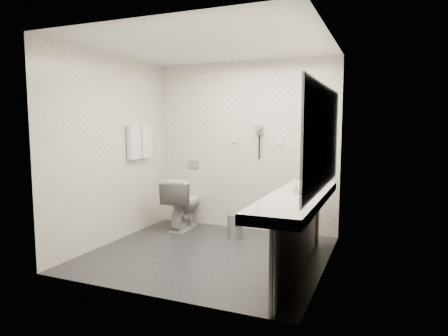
% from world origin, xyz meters
% --- Properties ---
extents(floor, '(2.80, 2.80, 0.00)m').
position_xyz_m(floor, '(0.00, 0.00, 0.00)').
color(floor, '#252429').
rests_on(floor, ground).
extents(ceiling, '(2.80, 2.80, 0.00)m').
position_xyz_m(ceiling, '(0.00, 0.00, 2.50)').
color(ceiling, silver).
rests_on(ceiling, wall_back).
extents(wall_back, '(2.80, 0.00, 2.80)m').
position_xyz_m(wall_back, '(0.00, 1.30, 1.25)').
color(wall_back, silver).
rests_on(wall_back, floor).
extents(wall_front, '(2.80, 0.00, 2.80)m').
position_xyz_m(wall_front, '(0.00, -1.30, 1.25)').
color(wall_front, silver).
rests_on(wall_front, floor).
extents(wall_left, '(0.00, 2.60, 2.60)m').
position_xyz_m(wall_left, '(-1.40, 0.00, 1.25)').
color(wall_left, silver).
rests_on(wall_left, floor).
extents(wall_right, '(0.00, 2.60, 2.60)m').
position_xyz_m(wall_right, '(1.40, 0.00, 1.25)').
color(wall_right, silver).
rests_on(wall_right, floor).
extents(vanity_counter, '(0.55, 2.20, 0.10)m').
position_xyz_m(vanity_counter, '(1.12, -0.20, 0.80)').
color(vanity_counter, white).
rests_on(vanity_counter, floor).
extents(vanity_panel, '(0.03, 2.15, 0.75)m').
position_xyz_m(vanity_panel, '(1.15, -0.20, 0.38)').
color(vanity_panel, gray).
rests_on(vanity_panel, floor).
extents(vanity_post_near, '(0.06, 0.06, 0.75)m').
position_xyz_m(vanity_post_near, '(1.18, -1.24, 0.38)').
color(vanity_post_near, silver).
rests_on(vanity_post_near, floor).
extents(vanity_post_far, '(0.06, 0.06, 0.75)m').
position_xyz_m(vanity_post_far, '(1.18, 0.84, 0.38)').
color(vanity_post_far, silver).
rests_on(vanity_post_far, floor).
extents(mirror, '(0.02, 2.20, 1.05)m').
position_xyz_m(mirror, '(1.39, -0.20, 1.45)').
color(mirror, '#B2BCC6').
rests_on(mirror, wall_right).
extents(basin_near, '(0.40, 0.31, 0.05)m').
position_xyz_m(basin_near, '(1.12, -0.85, 0.83)').
color(basin_near, white).
rests_on(basin_near, vanity_counter).
extents(basin_far, '(0.40, 0.31, 0.05)m').
position_xyz_m(basin_far, '(1.12, 0.45, 0.83)').
color(basin_far, white).
rests_on(basin_far, vanity_counter).
extents(faucet_near, '(0.04, 0.04, 0.15)m').
position_xyz_m(faucet_near, '(1.32, -0.85, 0.92)').
color(faucet_near, silver).
rests_on(faucet_near, vanity_counter).
extents(faucet_far, '(0.04, 0.04, 0.15)m').
position_xyz_m(faucet_far, '(1.32, 0.45, 0.92)').
color(faucet_far, silver).
rests_on(faucet_far, vanity_counter).
extents(soap_bottle_a, '(0.07, 0.07, 0.12)m').
position_xyz_m(soap_bottle_a, '(1.12, -0.22, 0.91)').
color(soap_bottle_a, silver).
rests_on(soap_bottle_a, vanity_counter).
extents(soap_bottle_b, '(0.09, 0.09, 0.08)m').
position_xyz_m(soap_bottle_b, '(1.09, -0.06, 0.89)').
color(soap_bottle_b, silver).
rests_on(soap_bottle_b, vanity_counter).
extents(soap_bottle_c, '(0.05, 0.05, 0.12)m').
position_xyz_m(soap_bottle_c, '(1.18, -0.30, 0.91)').
color(soap_bottle_c, silver).
rests_on(soap_bottle_c, vanity_counter).
extents(glass_left, '(0.08, 0.08, 0.12)m').
position_xyz_m(glass_left, '(1.31, 0.09, 0.91)').
color(glass_left, silver).
rests_on(glass_left, vanity_counter).
extents(glass_right, '(0.07, 0.07, 0.10)m').
position_xyz_m(glass_right, '(1.27, 0.17, 0.90)').
color(glass_right, silver).
rests_on(glass_right, vanity_counter).
extents(toilet, '(0.49, 0.80, 0.78)m').
position_xyz_m(toilet, '(-0.84, 0.92, 0.39)').
color(toilet, white).
rests_on(toilet, floor).
extents(flush_plate, '(0.18, 0.02, 0.12)m').
position_xyz_m(flush_plate, '(-0.85, 1.29, 0.95)').
color(flush_plate, '#B2B5BA').
rests_on(flush_plate, wall_back).
extents(pedal_bin, '(0.29, 0.29, 0.32)m').
position_xyz_m(pedal_bin, '(0.07, 0.76, 0.16)').
color(pedal_bin, '#B2B5BA').
rests_on(pedal_bin, floor).
extents(bin_lid, '(0.23, 0.23, 0.02)m').
position_xyz_m(bin_lid, '(0.07, 0.76, 0.32)').
color(bin_lid, '#B2B5BA').
rests_on(bin_lid, pedal_bin).
extents(towel_rail, '(0.02, 0.62, 0.02)m').
position_xyz_m(towel_rail, '(-1.35, 0.55, 1.55)').
color(towel_rail, silver).
rests_on(towel_rail, wall_left).
extents(towel_near, '(0.07, 0.24, 0.48)m').
position_xyz_m(towel_near, '(-1.34, 0.41, 1.33)').
color(towel_near, white).
rests_on(towel_near, towel_rail).
extents(towel_far, '(0.07, 0.24, 0.48)m').
position_xyz_m(towel_far, '(-1.34, 0.69, 1.33)').
color(towel_far, white).
rests_on(towel_far, towel_rail).
extents(dryer_cradle, '(0.10, 0.04, 0.14)m').
position_xyz_m(dryer_cradle, '(0.25, 1.27, 1.50)').
color(dryer_cradle, gray).
rests_on(dryer_cradle, wall_back).
extents(dryer_barrel, '(0.08, 0.14, 0.08)m').
position_xyz_m(dryer_barrel, '(0.25, 1.20, 1.53)').
color(dryer_barrel, gray).
rests_on(dryer_barrel, dryer_cradle).
extents(dryer_cord, '(0.02, 0.02, 0.35)m').
position_xyz_m(dryer_cord, '(0.25, 1.26, 1.25)').
color(dryer_cord, black).
rests_on(dryer_cord, dryer_cradle).
extents(switch_plate_a, '(0.09, 0.02, 0.09)m').
position_xyz_m(switch_plate_a, '(-0.15, 1.29, 1.35)').
color(switch_plate_a, white).
rests_on(switch_plate_a, wall_back).
extents(switch_plate_b, '(0.09, 0.02, 0.09)m').
position_xyz_m(switch_plate_b, '(0.55, 1.29, 1.35)').
color(switch_plate_b, white).
rests_on(switch_plate_b, wall_back).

